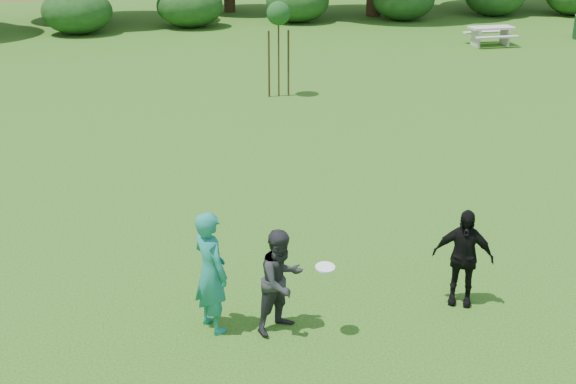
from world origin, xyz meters
The scene contains 8 objects.
ground centered at (0.00, 0.00, 0.00)m, with size 120.00×120.00×0.00m, color #19470C.
player_teal centered at (-1.55, 0.89, 0.90)m, with size 0.65×0.43×1.79m, color #1C7E70.
player_grey centered at (-0.61, 0.66, 0.76)m, with size 0.74×0.58×1.52m, color #28292B.
player_black centered at (2.15, 0.79, 0.76)m, with size 0.89×0.37×1.51m, color black.
frisbee centered at (-0.07, 0.38, 1.06)m, with size 0.27×0.27×0.05m.
sapling centered at (1.97, 13.26, 2.42)m, with size 0.70×0.70×2.85m.
picnic_table centered at (12.12, 19.39, 0.52)m, with size 1.80×1.48×0.76m.
hillside centered at (-0.56, 68.45, -11.97)m, with size 150.00×72.00×52.00m.
Camera 1 is at (-2.40, -7.89, 5.67)m, focal length 45.00 mm.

